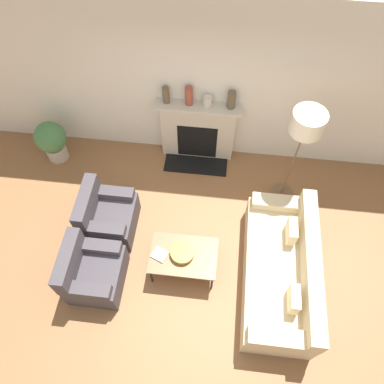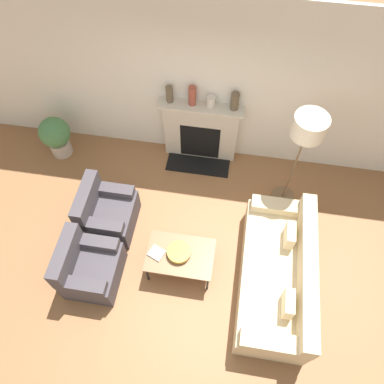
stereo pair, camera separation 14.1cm
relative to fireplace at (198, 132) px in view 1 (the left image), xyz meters
The scene contains 15 objects.
ground_plane 2.37m from the fireplace, 88.15° to the right, with size 18.00×18.00×0.00m, color brown.
wall_back 0.89m from the fireplace, 62.81° to the left, with size 18.00×0.06×2.90m.
fireplace is the anchor object (origin of this frame).
couch 2.63m from the fireplace, 57.09° to the right, with size 0.93×2.15×0.81m.
armchair_near 2.82m from the fireplace, 115.62° to the right, with size 0.74×0.80×0.86m.
armchair_far 2.05m from the fireplace, 126.54° to the right, with size 0.74×0.80×0.86m.
coffee_table 2.18m from the fireplace, 89.15° to the right, with size 0.95×0.64×0.43m.
bowl 2.16m from the fireplace, 89.67° to the right, with size 0.33×0.33×0.08m.
book 2.23m from the fireplace, 97.72° to the right, with size 0.26×0.25×0.02m.
floor_lamp 1.94m from the fireplace, 24.94° to the right, with size 0.46×0.46×1.87m.
mantel_vase_left 0.90m from the fireplace, behind, with size 0.11×0.11×0.28m.
mantel_vase_center_left 0.78m from the fireplace, behind, with size 0.12×0.12×0.32m.
mantel_vase_center_right 0.71m from the fireplace, ahead, with size 0.14×0.14×0.17m.
mantel_vase_right 0.90m from the fireplace, ahead, with size 0.13×0.13×0.29m.
potted_plant 2.49m from the fireplace, behind, with size 0.52×0.52×0.78m.
Camera 1 is at (0.31, -1.94, 5.32)m, focal length 35.00 mm.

